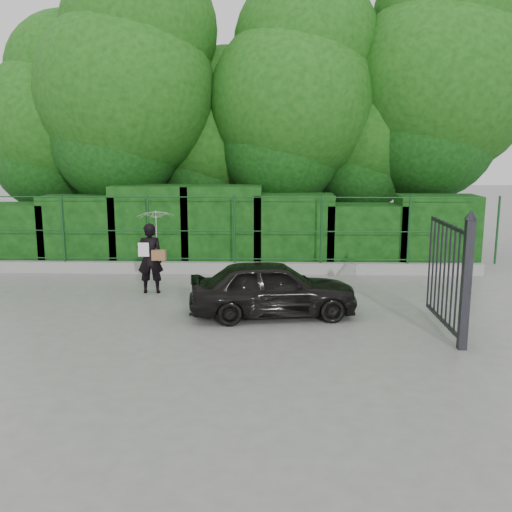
{
  "coord_description": "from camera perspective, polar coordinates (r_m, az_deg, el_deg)",
  "views": [
    {
      "loc": [
        1.37,
        -10.44,
        3.38
      ],
      "look_at": [
        1.06,
        1.3,
        1.1
      ],
      "focal_mm": 40.0,
      "sensor_mm": 36.0,
      "label": 1
    }
  ],
  "objects": [
    {
      "name": "hedge",
      "position": [
        16.17,
        -3.29,
        2.58
      ],
      "size": [
        14.2,
        1.2,
        2.29
      ],
      "color": "black",
      "rests_on": "ground"
    },
    {
      "name": "gate",
      "position": [
        10.47,
        19.47,
        -1.74
      ],
      "size": [
        0.22,
        2.33,
        2.36
      ],
      "color": "black",
      "rests_on": "ground"
    },
    {
      "name": "trees",
      "position": [
        18.22,
        0.83,
        14.88
      ],
      "size": [
        17.1,
        6.15,
        8.08
      ],
      "color": "black",
      "rests_on": "ground"
    },
    {
      "name": "woman",
      "position": [
        13.33,
        -10.18,
        1.64
      ],
      "size": [
        0.89,
        0.88,
        1.94
      ],
      "color": "black",
      "rests_on": "ground"
    },
    {
      "name": "fence",
      "position": [
        15.14,
        -2.84,
        2.69
      ],
      "size": [
        14.13,
        0.06,
        1.8
      ],
      "color": "#13411C",
      "rests_on": "kerb"
    },
    {
      "name": "kerb",
      "position": [
        15.34,
        -3.63,
        -1.19
      ],
      "size": [
        14.0,
        0.25,
        0.3
      ],
      "primitive_type": "cube",
      "color": "#9E9E99",
      "rests_on": "ground"
    },
    {
      "name": "car",
      "position": [
        11.44,
        1.71,
        -3.23
      ],
      "size": [
        3.49,
        1.77,
        1.14
      ],
      "primitive_type": "imported",
      "rotation": [
        0.0,
        0.0,
        1.7
      ],
      "color": "black",
      "rests_on": "ground"
    },
    {
      "name": "ground",
      "position": [
        11.06,
        -5.71,
        -6.87
      ],
      "size": [
        80.0,
        80.0,
        0.0
      ],
      "primitive_type": "plane",
      "color": "gray"
    }
  ]
}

